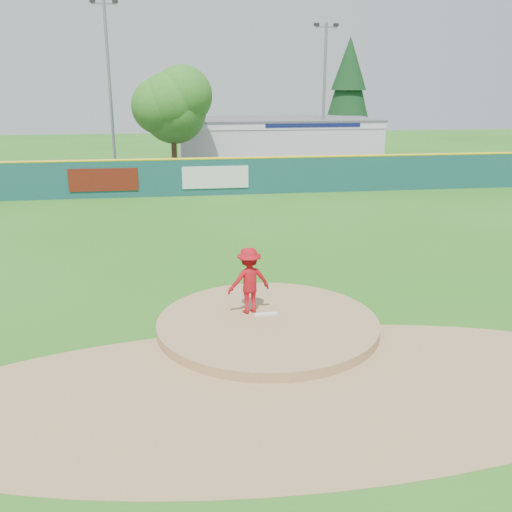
{
  "coord_description": "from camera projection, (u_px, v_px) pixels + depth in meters",
  "views": [
    {
      "loc": [
        -2.2,
        -12.9,
        5.86
      ],
      "look_at": [
        0.0,
        2.0,
        1.3
      ],
      "focal_mm": 40.0,
      "sensor_mm": 36.0,
      "label": 1
    }
  ],
  "objects": [
    {
      "name": "pitcher",
      "position": [
        249.0,
        280.0,
        14.37
      ],
      "size": [
        1.22,
        0.86,
        1.71
      ],
      "primitive_type": "imported",
      "rotation": [
        0.0,
        0.0,
        3.36
      ],
      "color": "#A70E16",
      "rests_on": "pitchers_mound"
    },
    {
      "name": "infield_dirt_arc",
      "position": [
        293.0,
        390.0,
        11.38
      ],
      "size": [
        15.4,
        15.4,
        0.01
      ],
      "primitive_type": "cylinder",
      "color": "#9E774C",
      "rests_on": "ground"
    },
    {
      "name": "light_pole_left",
      "position": [
        109.0,
        81.0,
        37.2
      ],
      "size": [
        1.75,
        0.25,
        11.0
      ],
      "color": "gray",
      "rests_on": "ground"
    },
    {
      "name": "van",
      "position": [
        196.0,
        175.0,
        33.38
      ],
      "size": [
        5.88,
        4.39,
        1.48
      ],
      "primitive_type": "imported",
      "rotation": [
        0.0,
        0.0,
        1.16
      ],
      "color": "silver",
      "rests_on": "parking_lot"
    },
    {
      "name": "pitching_rubber",
      "position": [
        266.0,
        314.0,
        14.43
      ],
      "size": [
        0.6,
        0.15,
        0.04
      ],
      "primitive_type": "cube",
      "color": "white",
      "rests_on": "pitchers_mound"
    },
    {
      "name": "outfield_fence",
      "position": [
        213.0,
        175.0,
        30.95
      ],
      "size": [
        40.0,
        0.14,
        2.07
      ],
      "color": "#154546",
      "rests_on": "ground"
    },
    {
      "name": "pool_building_grp",
      "position": [
        276.0,
        139.0,
        44.88
      ],
      "size": [
        15.2,
        8.2,
        3.31
      ],
      "color": "silver",
      "rests_on": "ground"
    },
    {
      "name": "deciduous_tree",
      "position": [
        172.0,
        105.0,
        36.3
      ],
      "size": [
        5.6,
        5.6,
        7.36
      ],
      "color": "#382314",
      "rests_on": "ground"
    },
    {
      "name": "fence_banners",
      "position": [
        160.0,
        179.0,
        30.51
      ],
      "size": [
        9.53,
        0.04,
        1.2
      ],
      "color": "#60180D",
      "rests_on": "ground"
    },
    {
      "name": "parking_lot",
      "position": [
        204.0,
        171.0,
        39.79
      ],
      "size": [
        44.0,
        16.0,
        0.02
      ],
      "primitive_type": "cube",
      "color": "#38383A",
      "rests_on": "ground"
    },
    {
      "name": "conifer_tree",
      "position": [
        349.0,
        88.0,
        48.52
      ],
      "size": [
        4.4,
        4.4,
        9.5
      ],
      "color": "#382314",
      "rests_on": "ground"
    },
    {
      "name": "pitchers_mound",
      "position": [
        268.0,
        329.0,
        14.22
      ],
      "size": [
        5.5,
        5.5,
        0.5
      ],
      "primitive_type": "cylinder",
      "color": "#9E774C",
      "rests_on": "ground"
    },
    {
      "name": "ground",
      "position": [
        268.0,
        329.0,
        14.22
      ],
      "size": [
        120.0,
        120.0,
        0.0
      ],
      "primitive_type": "plane",
      "color": "#286B19",
      "rests_on": "ground"
    },
    {
      "name": "light_pole_right",
      "position": [
        324.0,
        88.0,
        41.34
      ],
      "size": [
        1.75,
        0.25,
        10.0
      ],
      "color": "gray",
      "rests_on": "ground"
    }
  ]
}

